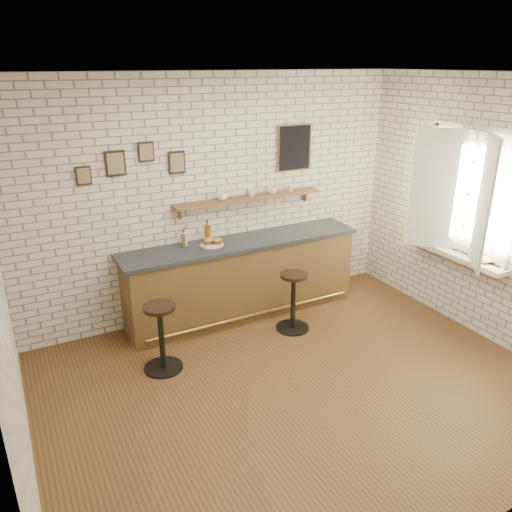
% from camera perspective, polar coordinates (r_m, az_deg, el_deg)
% --- Properties ---
extents(ground, '(5.00, 5.00, 0.00)m').
position_cam_1_polar(ground, '(5.28, 4.96, -14.59)').
color(ground, brown).
rests_on(ground, ground).
extents(bar_counter, '(3.10, 0.65, 1.01)m').
position_cam_1_polar(bar_counter, '(6.40, -1.54, -2.48)').
color(bar_counter, brown).
rests_on(bar_counter, ground).
extents(sandwich_plate, '(0.28, 0.28, 0.01)m').
position_cam_1_polar(sandwich_plate, '(6.07, -5.06, 1.29)').
color(sandwich_plate, white).
rests_on(sandwich_plate, bar_counter).
extents(ciabatta_sandwich, '(0.24, 0.17, 0.08)m').
position_cam_1_polar(ciabatta_sandwich, '(6.06, -4.98, 1.69)').
color(ciabatta_sandwich, tan).
rests_on(ciabatta_sandwich, sandwich_plate).
extents(potato_chips, '(0.27, 0.18, 0.00)m').
position_cam_1_polar(potato_chips, '(6.06, -5.31, 1.32)').
color(potato_chips, '#E0AD4F').
rests_on(potato_chips, sandwich_plate).
extents(bitters_bottle_brown, '(0.06, 0.06, 0.20)m').
position_cam_1_polar(bitters_bottle_brown, '(6.06, -8.25, 1.85)').
color(bitters_bottle_brown, brown).
rests_on(bitters_bottle_brown, bar_counter).
extents(bitters_bottle_white, '(0.06, 0.06, 0.23)m').
position_cam_1_polar(bitters_bottle_white, '(6.06, -8.13, 1.96)').
color(bitters_bottle_white, silver).
rests_on(bitters_bottle_white, bar_counter).
extents(bitters_bottle_amber, '(0.07, 0.07, 0.28)m').
position_cam_1_polar(bitters_bottle_amber, '(6.15, -5.57, 2.57)').
color(bitters_bottle_amber, brown).
rests_on(bitters_bottle_amber, bar_counter).
extents(condiment_bottle_yellow, '(0.06, 0.06, 0.19)m').
position_cam_1_polar(condiment_bottle_yellow, '(6.17, -5.21, 2.33)').
color(condiment_bottle_yellow, gold).
rests_on(condiment_bottle_yellow, bar_counter).
extents(bar_stool_left, '(0.42, 0.42, 0.75)m').
position_cam_1_polar(bar_stool_left, '(5.40, -10.77, -8.91)').
color(bar_stool_left, black).
rests_on(bar_stool_left, ground).
extents(bar_stool_right, '(0.41, 0.41, 0.74)m').
position_cam_1_polar(bar_stool_right, '(6.09, 4.28, -5.00)').
color(bar_stool_right, black).
rests_on(bar_stool_right, ground).
extents(wall_shelf, '(2.00, 0.18, 0.18)m').
position_cam_1_polar(wall_shelf, '(6.34, -0.80, 6.59)').
color(wall_shelf, brown).
rests_on(wall_shelf, ground).
extents(shelf_cup_a, '(0.18, 0.18, 0.10)m').
position_cam_1_polar(shelf_cup_a, '(6.16, -3.84, 6.84)').
color(shelf_cup_a, white).
rests_on(shelf_cup_a, wall_shelf).
extents(shelf_cup_b, '(0.14, 0.14, 0.10)m').
position_cam_1_polar(shelf_cup_b, '(6.33, -0.50, 7.26)').
color(shelf_cup_b, white).
rests_on(shelf_cup_b, wall_shelf).
extents(shelf_cup_c, '(0.14, 0.14, 0.09)m').
position_cam_1_polar(shelf_cup_c, '(6.47, 1.89, 7.50)').
color(shelf_cup_c, white).
rests_on(shelf_cup_c, wall_shelf).
extents(shelf_cup_d, '(0.10, 0.10, 0.08)m').
position_cam_1_polar(shelf_cup_d, '(6.61, 3.99, 7.74)').
color(shelf_cup_d, white).
rests_on(shelf_cup_d, wall_shelf).
extents(back_wall_decor, '(2.96, 0.02, 0.56)m').
position_cam_1_polar(back_wall_decor, '(6.21, -2.62, 11.63)').
color(back_wall_decor, black).
rests_on(back_wall_decor, ground).
extents(window_sill, '(0.20, 1.35, 0.06)m').
position_cam_1_polar(window_sill, '(6.52, 21.87, 0.10)').
color(window_sill, white).
rests_on(window_sill, ground).
extents(casement_window, '(0.40, 1.30, 1.56)m').
position_cam_1_polar(casement_window, '(6.27, 22.54, 6.43)').
color(casement_window, white).
rests_on(casement_window, ground).
extents(book_lower, '(0.19, 0.25, 0.02)m').
position_cam_1_polar(book_lower, '(6.32, 23.79, -0.44)').
color(book_lower, tan).
rests_on(book_lower, window_sill).
extents(book_upper, '(0.22, 0.25, 0.02)m').
position_cam_1_polar(book_upper, '(6.30, 23.98, -0.35)').
color(book_upper, tan).
rests_on(book_upper, book_lower).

